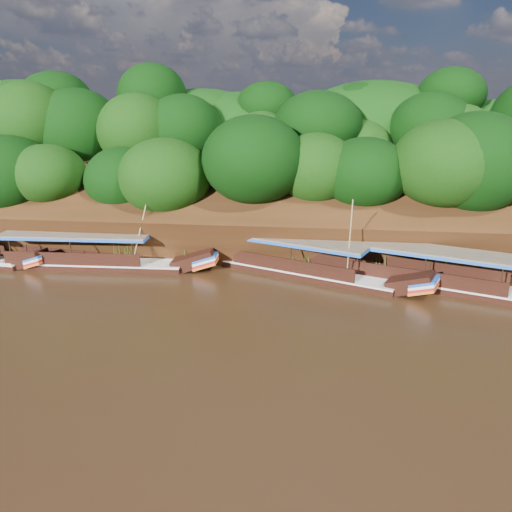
# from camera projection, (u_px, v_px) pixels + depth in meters

# --- Properties ---
(ground) EXTENTS (160.00, 160.00, 0.00)m
(ground) POSITION_uv_depth(u_px,v_px,m) (266.00, 321.00, 29.22)
(ground) COLOR black
(ground) RESTS_ON ground
(riverbank) EXTENTS (120.00, 30.06, 19.40)m
(riverbank) POSITION_uv_depth(u_px,v_px,m) (289.00, 211.00, 50.24)
(riverbank) COLOR black
(riverbank) RESTS_ON ground
(boat_0) EXTENTS (16.49, 8.09, 6.17)m
(boat_0) POSITION_uv_depth(u_px,v_px,m) (453.00, 282.00, 33.74)
(boat_0) COLOR black
(boat_0) RESTS_ON ground
(boat_1) EXTENTS (15.43, 8.15, 6.77)m
(boat_1) POSITION_uv_depth(u_px,v_px,m) (318.00, 270.00, 36.25)
(boat_1) COLOR black
(boat_1) RESTS_ON ground
(boat_2) EXTENTS (17.39, 3.23, 7.37)m
(boat_2) POSITION_uv_depth(u_px,v_px,m) (101.00, 260.00, 38.57)
(boat_2) COLOR black
(boat_2) RESTS_ON ground
(reeds) EXTENTS (50.25, 2.25, 2.28)m
(reeds) POSITION_uv_depth(u_px,v_px,m) (238.00, 257.00, 38.35)
(reeds) COLOR #386A1A
(reeds) RESTS_ON ground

